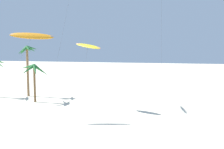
% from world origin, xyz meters
% --- Properties ---
extents(palm_tree_1, '(3.74, 3.78, 9.35)m').
position_xyz_m(palm_tree_1, '(-20.68, 50.36, 7.53)').
color(palm_tree_1, olive).
rests_on(palm_tree_1, ground).
extents(palm_tree_2, '(5.16, 5.04, 6.37)m').
position_xyz_m(palm_tree_2, '(-16.96, 45.94, 5.21)').
color(palm_tree_2, brown).
rests_on(palm_tree_2, ground).
extents(flying_kite_1, '(5.76, 9.69, 11.24)m').
position_xyz_m(flying_kite_1, '(-12.24, 36.94, 10.57)').
color(flying_kite_1, orange).
rests_on(flying_kite_1, ground).
extents(flying_kite_2, '(4.71, 7.37, 9.92)m').
position_xyz_m(flying_kite_2, '(-6.87, 43.45, 9.28)').
color(flying_kite_2, yellow).
rests_on(flying_kite_2, ground).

